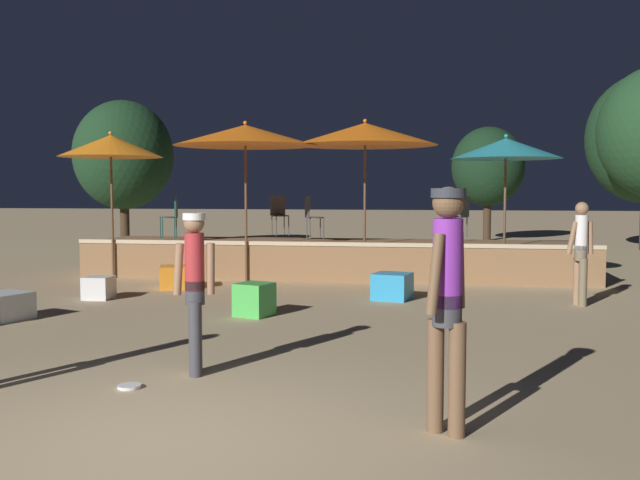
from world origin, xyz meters
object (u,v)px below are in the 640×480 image
bistro_chair_2 (172,213)px  cube_seat_5 (392,286)px  bistro_chair_1 (461,213)px  cube_seat_0 (5,306)px  background_tree_0 (124,155)px  cube_seat_4 (254,299)px  bistro_chair_3 (279,212)px  cube_seat_1 (99,288)px  person_2 (581,250)px  person_4 (195,285)px  patio_umbrella_1 (506,149)px  person_3 (447,292)px  patio_umbrella_0 (365,134)px  frisbee_disc (129,386)px  patio_umbrella_2 (111,146)px  background_tree_1 (488,167)px  patio_umbrella_3 (245,136)px  cube_seat_2 (176,277)px  bistro_chair_0 (311,213)px

bistro_chair_2 → cube_seat_5: bearing=48.0°
cube_seat_5 → bistro_chair_1: size_ratio=0.79×
cube_seat_0 → bistro_chair_2: bistro_chair_2 is taller
cube_seat_5 → background_tree_0: size_ratio=0.16×
cube_seat_4 → bistro_chair_3: bistro_chair_3 is taller
cube_seat_1 → cube_seat_5: bearing=8.5°
person_2 → person_4: bearing=-63.5°
patio_umbrella_1 → background_tree_0: bearing=149.7°
cube_seat_5 → cube_seat_0: bearing=-152.7°
person_3 → cube_seat_1: bearing=-16.2°
patio_umbrella_0 → cube_seat_0: bearing=-131.4°
bistro_chair_2 → patio_umbrella_0: bearing=74.4°
patio_umbrella_1 → frisbee_disc: bearing=-117.0°
patio_umbrella_2 → background_tree_1: 15.23m
patio_umbrella_0 → person_4: size_ratio=2.01×
patio_umbrella_3 → cube_seat_5: size_ratio=4.53×
background_tree_1 → cube_seat_0: bearing=-114.7°
person_2 → frisbee_disc: 7.69m
cube_seat_0 → cube_seat_2: bearing=70.1°
cube_seat_5 → person_4: size_ratio=0.44×
person_2 → bistro_chair_2: bearing=-130.5°
bistro_chair_1 → bistro_chair_2: 6.28m
bistro_chair_0 → background_tree_0: (-6.84, 5.78, 1.55)m
cube_seat_0 → cube_seat_5: 6.04m
patio_umbrella_1 → patio_umbrella_2: bearing=-176.8°
person_3 → background_tree_0: size_ratio=0.41×
patio_umbrella_1 → cube_seat_1: 8.07m
patio_umbrella_3 → cube_seat_4: 4.87m
cube_seat_5 → bistro_chair_2: 5.69m
cube_seat_2 → bistro_chair_0: 3.34m
patio_umbrella_0 → cube_seat_4: patio_umbrella_0 is taller
patio_umbrella_0 → bistro_chair_0: size_ratio=3.66×
bistro_chair_0 → frisbee_disc: bearing=156.1°
cube_seat_5 → patio_umbrella_1: bearing=49.4°
cube_seat_4 → background_tree_1: size_ratio=0.15×
bistro_chair_3 → frisbee_disc: 9.93m
cube_seat_2 → cube_seat_0: bearing=-109.9°
bistro_chair_2 → cube_seat_2: bearing=8.7°
cube_seat_5 → background_tree_1: background_tree_1 is taller
person_2 → frisbee_disc: size_ratio=7.55×
patio_umbrella_0 → frisbee_disc: bearing=-99.6°
bistro_chair_1 → patio_umbrella_2: bearing=-42.8°
patio_umbrella_2 → bistro_chair_2: bearing=33.6°
cube_seat_5 → background_tree_0: 12.66m
patio_umbrella_3 → cube_seat_0: (-2.29, -4.75, -2.75)m
patio_umbrella_3 → bistro_chair_1: 4.99m
cube_seat_4 → person_2: (4.93, 1.73, 0.65)m
patio_umbrella_2 → bistro_chair_1: patio_umbrella_2 is taller
cube_seat_4 → person_2: person_2 is taller
cube_seat_0 → frisbee_disc: size_ratio=3.49×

